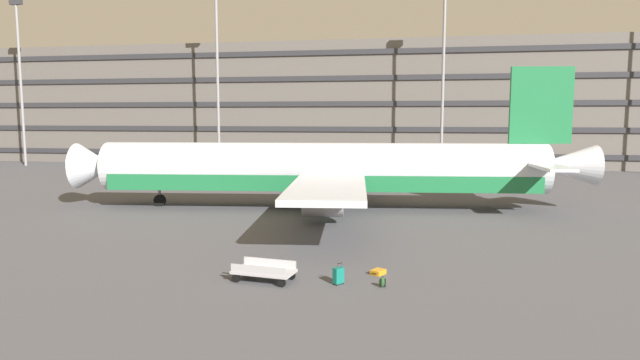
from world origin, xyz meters
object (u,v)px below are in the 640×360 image
airliner (327,170)px  suitcase_teal (378,272)px  suitcase_small (338,275)px  backpack_black (383,282)px  baggage_cart (264,271)px

airliner → suitcase_teal: (5.30, -17.24, -2.83)m
airliner → suitcase_teal: bearing=-72.9°
suitcase_small → backpack_black: (1.85, -0.04, -0.18)m
suitcase_teal → suitcase_small: suitcase_small is taller
airliner → backpack_black: size_ratio=85.35×
suitcase_small → suitcase_teal: bearing=49.4°
suitcase_small → airliner: bearing=101.2°
airliner → baggage_cart: airliner is taller
backpack_black → suitcase_teal: bearing=100.1°
suitcase_small → backpack_black: bearing=-1.1°
backpack_black → baggage_cart: bearing=-179.0°
airliner → suitcase_teal: 18.25m
airliner → suitcase_small: airliner is taller
airliner → suitcase_teal: airliner is taller
airliner → suitcase_small: bearing=-78.8°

